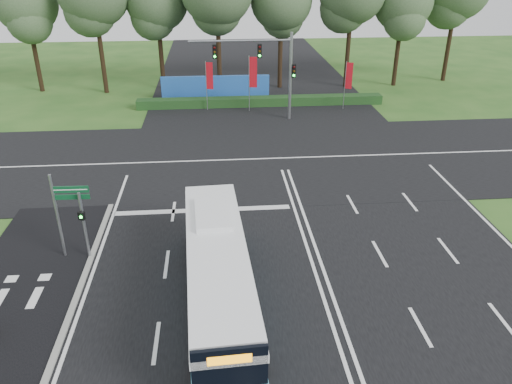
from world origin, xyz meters
The scene contains 14 objects.
ground centered at (0.00, 0.00, 0.00)m, with size 120.00×120.00×0.00m, color #27541C.
road_main centered at (0.00, 0.00, 0.02)m, with size 20.00×120.00×0.04m, color black.
road_cross centered at (0.00, 12.00, 0.03)m, with size 120.00×14.00×0.05m, color black.
bike_path centered at (-12.50, -3.00, 0.03)m, with size 5.00×18.00×0.06m, color black.
kerb_strip centered at (-10.10, -3.00, 0.06)m, with size 0.25×18.00×0.12m, color gray.
city_bus centered at (-4.28, -3.16, 1.58)m, with size 2.82×11.03×3.14m.
pedestrian_signal centered at (-10.20, 0.87, 1.84)m, with size 0.32×0.41×3.36m.
street_sign centered at (-11.01, 1.12, 2.61)m, with size 1.63×0.15×4.17m.
banner_flag_left centered at (-4.57, 23.52, 2.79)m, with size 0.62×0.19×4.26m.
banner_flag_mid centered at (-0.90, 22.89, 3.11)m, with size 0.70×0.15×4.79m.
banner_flag_right centered at (7.34, 22.73, 2.75)m, with size 0.58×0.28×4.20m.
traffic_light_gantry centered at (0.21, 20.50, 4.66)m, with size 8.41×0.28×7.00m.
hedge centered at (0.00, 24.50, 0.40)m, with size 22.00×1.20×0.80m, color #153B18.
blue_hoarding centered at (-4.00, 27.00, 1.10)m, with size 10.00×0.30×2.20m, color #2159B3.
Camera 1 is at (-4.15, -19.07, 13.02)m, focal length 35.00 mm.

